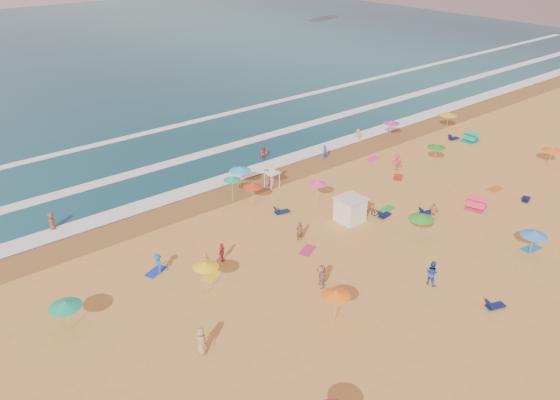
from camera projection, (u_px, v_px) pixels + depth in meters
ground at (343, 237)px, 44.05m from camera, size 220.00×220.00×0.00m
ocean at (24, 58)px, 102.02m from camera, size 220.00×140.00×0.18m
wet_sand at (251, 185)px, 52.67m from camera, size 220.00×220.00×0.00m
surf_foam at (202, 157)px, 58.72m from camera, size 200.00×18.70×0.05m
cabana at (350, 210)px, 46.03m from camera, size 2.00×2.00×2.00m
cabana_roof at (351, 199)px, 45.55m from camera, size 2.20×2.20×0.12m
bicycle at (368, 210)px, 47.13m from camera, size 1.60×1.85×0.96m
lifeguard_stand at (272, 178)px, 51.74m from camera, size 1.20×1.20×2.10m
beach_umbrellas at (365, 200)px, 45.41m from camera, size 58.10×28.05×0.80m
loungers at (392, 243)px, 42.89m from camera, size 49.37×21.18×0.34m
towels at (358, 245)px, 42.88m from camera, size 35.96×23.89×0.03m
popup_tents at (473, 165)px, 55.61m from camera, size 16.33×11.80×1.20m
beachgoers at (291, 216)px, 45.55m from camera, size 35.56×26.36×2.13m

